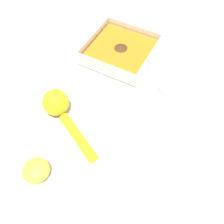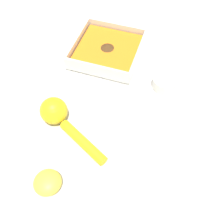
{
  "view_description": "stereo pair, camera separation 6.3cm",
  "coord_description": "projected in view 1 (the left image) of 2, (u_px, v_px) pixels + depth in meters",
  "views": [
    {
      "loc": [
        0.22,
        -0.53,
        0.55
      ],
      "look_at": [
        0.05,
        -0.21,
        0.02
      ],
      "focal_mm": 42.0,
      "sensor_mm": 36.0,
      "label": 1
    },
    {
      "loc": [
        0.16,
        -0.55,
        0.55
      ],
      "look_at": [
        0.05,
        -0.21,
        0.02
      ],
      "focal_mm": 42.0,
      "sensor_mm": 36.0,
      "label": 2
    }
  ],
  "objects": [
    {
      "name": "ground_plane",
      "position": [
        132.0,
        58.0,
        0.77
      ],
      "size": [
        4.0,
        4.0,
        0.0
      ],
      "primitive_type": "plane",
      "color": "beige"
    },
    {
      "name": "square_dish",
      "position": [
        121.0,
        52.0,
        0.76
      ],
      "size": [
        0.19,
        0.19,
        0.05
      ],
      "color": "silver",
      "rests_on": "ground_plane"
    },
    {
      "name": "spice_bowl",
      "position": [
        171.0,
        91.0,
        0.68
      ],
      "size": [
        0.06,
        0.06,
        0.03
      ],
      "color": "silver",
      "rests_on": "ground_plane"
    },
    {
      "name": "lemon_squeezer",
      "position": [
        60.0,
        110.0,
        0.63
      ],
      "size": [
        0.19,
        0.12,
        0.07
      ],
      "rotation": [
        0.0,
        0.0,
        2.67
      ],
      "color": "yellow",
      "rests_on": "ground_plane"
    },
    {
      "name": "lemon_half",
      "position": [
        36.0,
        170.0,
        0.56
      ],
      "size": [
        0.06,
        0.06,
        0.03
      ],
      "color": "yellow",
      "rests_on": "ground_plane"
    }
  ]
}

